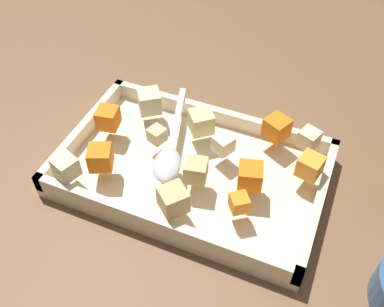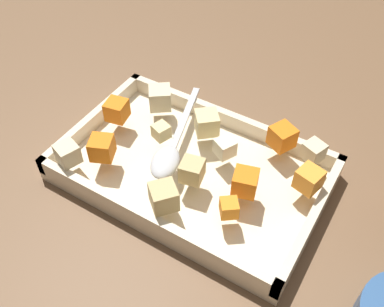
# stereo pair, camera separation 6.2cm
# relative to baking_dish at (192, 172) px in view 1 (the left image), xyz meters

# --- Properties ---
(ground_plane) EXTENTS (4.00, 4.00, 0.00)m
(ground_plane) POSITION_rel_baking_dish_xyz_m (0.02, 0.01, -0.01)
(ground_plane) COLOR brown
(baking_dish) EXTENTS (0.38, 0.24, 0.04)m
(baking_dish) POSITION_rel_baking_dish_xyz_m (0.00, 0.00, 0.00)
(baking_dish) COLOR beige
(baking_dish) RESTS_ON ground_plane
(carrot_chunk_rim_edge) EXTENTS (0.04, 0.04, 0.03)m
(carrot_chunk_rim_edge) POSITION_rel_baking_dish_xyz_m (-0.14, 0.02, 0.04)
(carrot_chunk_rim_edge) COLOR orange
(carrot_chunk_rim_edge) RESTS_ON baking_dish
(carrot_chunk_center) EXTENTS (0.04, 0.04, 0.03)m
(carrot_chunk_center) POSITION_rel_baking_dish_xyz_m (0.09, -0.01, 0.05)
(carrot_chunk_center) COLOR orange
(carrot_chunk_center) RESTS_ON baking_dish
(carrot_chunk_corner_sw) EXTENTS (0.04, 0.04, 0.03)m
(carrot_chunk_corner_sw) POSITION_rel_baking_dish_xyz_m (0.16, 0.04, 0.04)
(carrot_chunk_corner_sw) COLOR orange
(carrot_chunk_corner_sw) RESTS_ON baking_dish
(carrot_chunk_back_center) EXTENTS (0.04, 0.04, 0.03)m
(carrot_chunk_back_center) POSITION_rel_baking_dish_xyz_m (0.10, 0.09, 0.05)
(carrot_chunk_back_center) COLOR orange
(carrot_chunk_back_center) RESTS_ON baking_dish
(carrot_chunk_near_right) EXTENTS (0.04, 0.04, 0.03)m
(carrot_chunk_near_right) POSITION_rel_baking_dish_xyz_m (-0.11, -0.06, 0.05)
(carrot_chunk_near_right) COLOR orange
(carrot_chunk_near_right) RESTS_ON baking_dish
(carrot_chunk_far_left) EXTENTS (0.03, 0.03, 0.02)m
(carrot_chunk_far_left) POSITION_rel_baking_dish_xyz_m (0.09, -0.06, 0.04)
(carrot_chunk_far_left) COLOR orange
(carrot_chunk_far_left) RESTS_ON baking_dish
(potato_chunk_under_handle) EXTENTS (0.04, 0.04, 0.03)m
(potato_chunk_under_handle) POSITION_rel_baking_dish_xyz_m (0.01, -0.03, 0.04)
(potato_chunk_under_handle) COLOR tan
(potato_chunk_under_handle) RESTS_ON baking_dish
(potato_chunk_front_center) EXTENTS (0.05, 0.05, 0.03)m
(potato_chunk_front_center) POSITION_rel_baking_dish_xyz_m (-0.01, 0.06, 0.05)
(potato_chunk_front_center) COLOR #E0CC89
(potato_chunk_front_center) RESTS_ON baking_dish
(potato_chunk_far_right) EXTENTS (0.03, 0.03, 0.03)m
(potato_chunk_far_right) POSITION_rel_baking_dish_xyz_m (0.03, 0.03, 0.04)
(potato_chunk_far_right) COLOR beige
(potato_chunk_far_right) RESTS_ON baking_dish
(potato_chunk_corner_nw) EXTENTS (0.05, 0.05, 0.03)m
(potato_chunk_corner_nw) POSITION_rel_baking_dish_xyz_m (0.01, -0.09, 0.05)
(potato_chunk_corner_nw) COLOR tan
(potato_chunk_corner_nw) RESTS_ON baking_dish
(potato_chunk_heap_top) EXTENTS (0.03, 0.03, 0.02)m
(potato_chunk_heap_top) POSITION_rel_baking_dish_xyz_m (-0.06, 0.01, 0.04)
(potato_chunk_heap_top) COLOR #E0CC89
(potato_chunk_heap_top) RESTS_ON baking_dish
(potato_chunk_mid_left) EXTENTS (0.05, 0.05, 0.03)m
(potato_chunk_mid_left) POSITION_rel_baking_dish_xyz_m (-0.10, 0.07, 0.05)
(potato_chunk_mid_left) COLOR beige
(potato_chunk_mid_left) RESTS_ON baking_dish
(potato_chunk_near_spoon) EXTENTS (0.03, 0.03, 0.03)m
(potato_chunk_near_spoon) POSITION_rel_baking_dish_xyz_m (0.15, 0.09, 0.04)
(potato_chunk_near_spoon) COLOR beige
(potato_chunk_near_spoon) RESTS_ON baking_dish
(potato_chunk_mid_right) EXTENTS (0.04, 0.04, 0.03)m
(potato_chunk_mid_right) POSITION_rel_baking_dish_xyz_m (-0.15, -0.09, 0.04)
(potato_chunk_mid_right) COLOR beige
(potato_chunk_mid_right) RESTS_ON baking_dish
(serving_spoon) EXTENTS (0.08, 0.20, 0.02)m
(serving_spoon) POSITION_rel_baking_dish_xyz_m (-0.03, -0.02, 0.04)
(serving_spoon) COLOR silver
(serving_spoon) RESTS_ON baking_dish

